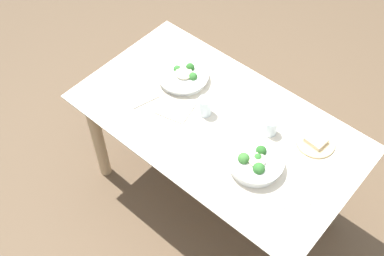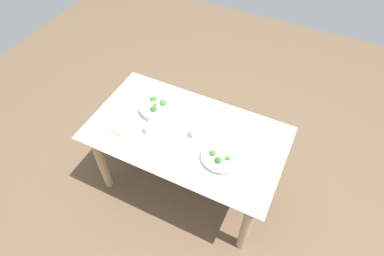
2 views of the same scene
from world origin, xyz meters
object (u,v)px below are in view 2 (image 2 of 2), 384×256
napkin_folded_upper (217,136)px  water_glass_center (196,132)px  table_knife_left (161,142)px  bread_side_plate (119,131)px  table_knife_right (136,95)px  napkin_folded_lower (248,141)px  broccoli_bowl_near (156,107)px  fork_by_far_bowl (248,167)px  water_glass_side (149,128)px  fork_by_near_bowl (167,127)px  broccoli_bowl_far (221,157)px

napkin_folded_upper → water_glass_center: bearing=25.4°
table_knife_left → water_glass_center: bearing=-120.1°
bread_side_plate → table_knife_right: 0.39m
table_knife_right → napkin_folded_lower: bearing=-53.7°
broccoli_bowl_near → fork_by_far_bowl: bearing=167.0°
fork_by_far_bowl → napkin_folded_lower: size_ratio=0.59×
broccoli_bowl_near → table_knife_right: size_ratio=1.20×
water_glass_side → table_knife_right: 0.42m
broccoli_bowl_near → water_glass_side: (-0.06, 0.21, 0.01)m
bread_side_plate → fork_by_far_bowl: (-0.96, -0.12, -0.01)m
water_glass_side → fork_by_near_bowl: bearing=-131.3°
broccoli_bowl_near → napkin_folded_upper: bearing=176.4°
table_knife_left → napkin_folded_upper: 0.41m
bread_side_plate → napkin_folded_upper: size_ratio=1.09×
table_knife_right → napkin_folded_lower: 0.98m
napkin_folded_upper → napkin_folded_lower: 0.23m
water_glass_side → broccoli_bowl_near: bearing=-73.0°
broccoli_bowl_far → napkin_folded_lower: bearing=-117.3°
broccoli_bowl_near → water_glass_side: broccoli_bowl_near is taller
broccoli_bowl_far → bread_side_plate: bearing=7.4°
broccoli_bowl_near → napkin_folded_lower: bearing=-178.2°
water_glass_side → napkin_folded_upper: bearing=-158.7°
table_knife_left → napkin_folded_lower: bearing=-131.3°
table_knife_right → water_glass_center: bearing=-66.0°
bread_side_plate → water_glass_side: (-0.20, -0.09, 0.03)m
water_glass_center → napkin_folded_upper: water_glass_center is taller
water_glass_side → napkin_folded_upper: water_glass_side is taller
bread_side_plate → napkin_folded_upper: bread_side_plate is taller
broccoli_bowl_far → broccoli_bowl_near: broccoli_bowl_near is taller
water_glass_center → water_glass_side: (0.32, 0.11, -0.01)m
water_glass_side → table_knife_left: (-0.12, 0.05, -0.04)m
broccoli_bowl_near → water_glass_center: water_glass_center is taller
table_knife_left → napkin_folded_lower: size_ratio=1.12×
table_knife_left → table_knife_right: bearing=-16.1°
fork_by_far_bowl → broccoli_bowl_near: bearing=-84.5°
bread_side_plate → water_glass_side: bearing=-155.7°
water_glass_side → napkin_folded_upper: size_ratio=0.52×
broccoli_bowl_near → fork_by_near_bowl: broccoli_bowl_near is taller
water_glass_center → fork_by_near_bowl: 0.24m
broccoli_bowl_near → fork_by_near_bowl: (-0.16, 0.11, -0.03)m
napkin_folded_upper → napkin_folded_lower: (-0.22, -0.06, 0.00)m
bread_side_plate → table_knife_right: (0.10, -0.38, -0.01)m
water_glass_center → water_glass_side: 0.34m
broccoli_bowl_far → bread_side_plate: (0.76, 0.10, -0.02)m
water_glass_center → napkin_folded_upper: size_ratio=0.59×
fork_by_far_bowl → table_knife_right: same height
bread_side_plate → water_glass_side: size_ratio=2.07×
water_glass_side → napkin_folded_upper: (-0.46, -0.18, -0.04)m
napkin_folded_lower → table_knife_left: bearing=26.5°
napkin_folded_upper → broccoli_bowl_far: bearing=120.7°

